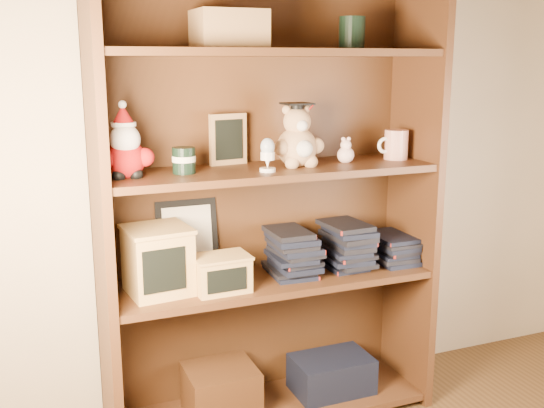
{
  "coord_description": "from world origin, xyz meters",
  "views": [
    {
      "loc": [
        -0.88,
        -0.71,
        1.31
      ],
      "look_at": [
        -0.06,
        1.3,
        0.82
      ],
      "focal_mm": 42.0,
      "sensor_mm": 36.0,
      "label": 1
    }
  ],
  "objects": [
    {
      "name": "shelf_upper",
      "position": [
        -0.06,
        1.3,
        0.94
      ],
      "size": [
        1.14,
        0.33,
        0.02
      ],
      "color": "#4B2A15",
      "rests_on": "ground"
    },
    {
      "name": "grad_teddy_bear",
      "position": [
        0.03,
        1.3,
        1.04
      ],
      "size": [
        0.19,
        0.16,
        0.23
      ],
      "color": "tan",
      "rests_on": "shelf_upper"
    },
    {
      "name": "certificate_frame",
      "position": [
        -0.33,
        1.44,
        0.69
      ],
      "size": [
        0.22,
        0.06,
        0.28
      ],
      "color": "black",
      "rests_on": "shelf_lower"
    },
    {
      "name": "santa_plush",
      "position": [
        -0.56,
        1.3,
        1.04
      ],
      "size": [
        0.18,
        0.13,
        0.25
      ],
      "color": "#A50F0F",
      "rests_on": "shelf_upper"
    },
    {
      "name": "chalkboard_plaque",
      "position": [
        -0.18,
        1.42,
        1.04
      ],
      "size": [
        0.14,
        0.09,
        0.18
      ],
      "color": "#9E7547",
      "rests_on": "shelf_upper"
    },
    {
      "name": "book_stack_mid",
      "position": [
        0.24,
        1.3,
        0.63
      ],
      "size": [
        0.14,
        0.2,
        0.16
      ],
      "color": "black",
      "rests_on": "shelf_lower"
    },
    {
      "name": "treats_box",
      "position": [
        -0.47,
        1.3,
        0.66
      ],
      "size": [
        0.23,
        0.23,
        0.23
      ],
      "color": "tan",
      "rests_on": "shelf_lower"
    },
    {
      "name": "egg_cup",
      "position": [
        -0.11,
        1.23,
        1.01
      ],
      "size": [
        0.05,
        0.05,
        0.11
      ],
      "color": "white",
      "rests_on": "shelf_upper"
    },
    {
      "name": "pink_figurine",
      "position": [
        0.23,
        1.31,
        0.99
      ],
      "size": [
        0.06,
        0.06,
        0.1
      ],
      "color": "beige",
      "rests_on": "shelf_upper"
    },
    {
      "name": "pencils_box",
      "position": [
        -0.27,
        1.24,
        0.61
      ],
      "size": [
        0.19,
        0.14,
        0.12
      ],
      "color": "tan",
      "rests_on": "shelf_lower"
    },
    {
      "name": "book_stack_right",
      "position": [
        0.44,
        1.3,
        0.61
      ],
      "size": [
        0.14,
        0.2,
        0.11
      ],
      "color": "black",
      "rests_on": "shelf_lower"
    },
    {
      "name": "teachers_tin",
      "position": [
        -0.37,
        1.3,
        0.99
      ],
      "size": [
        0.08,
        0.08,
        0.09
      ],
      "color": "black",
      "rests_on": "shelf_upper"
    },
    {
      "name": "shelf_lower",
      "position": [
        -0.06,
        1.3,
        0.54
      ],
      "size": [
        1.14,
        0.33,
        0.02
      ],
      "color": "#4B2A15",
      "rests_on": "ground"
    },
    {
      "name": "bookcase",
      "position": [
        -0.07,
        1.36,
        0.78
      ],
      "size": [
        1.2,
        0.35,
        1.6
      ],
      "color": "#4B2A15",
      "rests_on": "ground"
    },
    {
      "name": "book_stack_left",
      "position": [
        0.02,
        1.3,
        0.63
      ],
      "size": [
        0.14,
        0.2,
        0.16
      ],
      "color": "black",
      "rests_on": "shelf_lower"
    },
    {
      "name": "teacher_mug",
      "position": [
        0.43,
        1.3,
        1.0
      ],
      "size": [
        0.12,
        0.09,
        0.11
      ],
      "color": "silver",
      "rests_on": "shelf_upper"
    }
  ]
}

